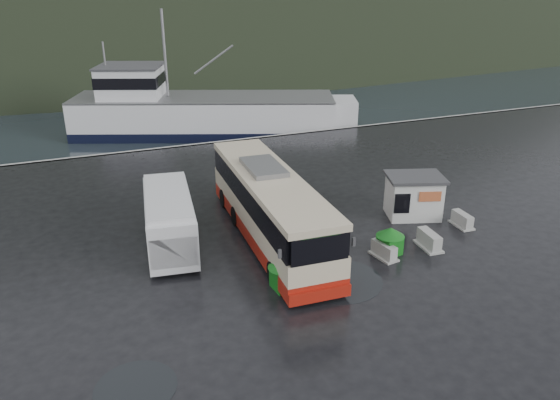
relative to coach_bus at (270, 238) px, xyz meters
name	(u,v)px	position (x,y,z in m)	size (l,w,h in m)	color
ground	(250,262)	(-1.79, -1.97, 0.00)	(160.00, 160.00, 0.00)	black
harbor_water	(88,37)	(-1.79, 108.03, 0.00)	(300.00, 180.00, 0.02)	black
quay_edge	(168,148)	(-1.79, 18.03, 0.00)	(160.00, 0.60, 1.50)	#999993
headland	(89,5)	(8.21, 248.03, 0.00)	(780.00, 540.00, 570.00)	black
coach_bus	(270,238)	(0.00, 0.00, 0.00)	(3.25, 13.14, 3.72)	#C6B696
white_van	(171,245)	(-4.93, 1.12, 0.00)	(2.33, 6.79, 2.84)	silver
waste_bin_left	(285,288)	(-1.15, -4.74, 0.00)	(1.06, 1.06, 1.48)	#116316
waste_bin_right	(389,254)	(4.79, -3.72, 0.00)	(1.00, 1.00, 1.40)	#116316
dome_tent	(324,259)	(1.57, -3.06, 0.00)	(2.04, 2.86, 1.12)	#272D1B
ticket_kiosk	(412,216)	(8.47, -0.30, 0.00)	(3.08, 2.33, 2.41)	silver
jersey_barrier_a	(383,257)	(4.35, -3.93, 0.00)	(0.75, 1.50, 0.75)	#999993
jersey_barrier_b	(428,247)	(6.99, -3.89, 0.00)	(0.83, 1.66, 0.83)	#999993
jersey_barrier_c	(461,226)	(10.19, -2.46, 0.00)	(0.74, 1.49, 0.74)	#999993
fishing_trawler	(205,119)	(3.29, 26.03, 0.00)	(28.55, 6.24, 11.42)	silver
puddles	(290,275)	(-0.53, -3.84, 0.01)	(13.04, 12.58, 0.01)	black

